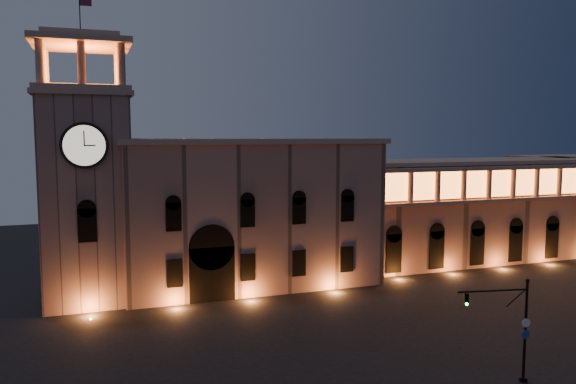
% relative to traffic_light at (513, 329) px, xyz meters
% --- Properties ---
extents(ground, '(160.00, 160.00, 0.00)m').
position_rel_traffic_light_xyz_m(ground, '(-8.54, 10.91, -4.06)').
color(ground, black).
rests_on(ground, ground).
extents(government_building, '(30.80, 12.80, 17.60)m').
position_rel_traffic_light_xyz_m(government_building, '(-10.62, 32.84, 4.71)').
color(government_building, '#8F695D').
rests_on(government_building, ground).
extents(clock_tower, '(9.80, 9.80, 32.40)m').
position_rel_traffic_light_xyz_m(clock_tower, '(-29.04, 31.89, 8.44)').
color(clock_tower, '#8F695D').
rests_on(clock_tower, ground).
extents(colonnade_wing, '(40.60, 11.50, 14.50)m').
position_rel_traffic_light_xyz_m(colonnade_wing, '(23.46, 34.83, 3.27)').
color(colonnade_wing, '#896358').
rests_on(colonnade_wing, ground).
extents(traffic_light, '(5.56, 1.36, 7.73)m').
position_rel_traffic_light_xyz_m(traffic_light, '(0.00, 0.00, 0.00)').
color(traffic_light, black).
rests_on(traffic_light, ground).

